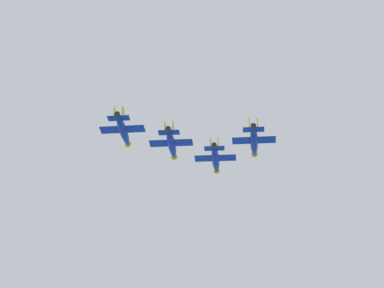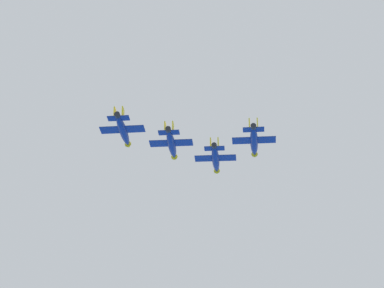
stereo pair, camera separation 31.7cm
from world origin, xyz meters
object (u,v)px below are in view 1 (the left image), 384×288
(jet_lead, at_px, (216,159))
(jet_left_wingman, at_px, (171,144))
(jet_right_wingman, at_px, (254,141))
(jet_left_outer, at_px, (123,130))

(jet_lead, relative_size, jet_left_wingman, 1.00)
(jet_lead, bearing_deg, jet_left_wingman, 138.67)
(jet_lead, relative_size, jet_right_wingman, 1.00)
(jet_lead, distance_m, jet_right_wingman, 16.52)
(jet_lead, distance_m, jet_left_wingman, 16.51)
(jet_left_wingman, relative_size, jet_left_outer, 1.02)
(jet_left_wingman, bearing_deg, jet_right_wingman, -90.38)
(jet_lead, xyz_separation_m, jet_left_outer, (16.93, -28.25, -3.20))
(jet_right_wingman, height_order, jet_left_outer, jet_right_wingman)
(jet_lead, relative_size, jet_left_outer, 1.02)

